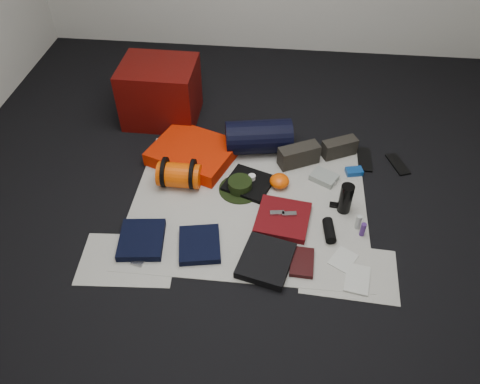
# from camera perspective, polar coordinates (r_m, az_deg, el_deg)

# --- Properties ---
(floor) EXTENTS (4.50, 4.50, 0.02)m
(floor) POSITION_cam_1_polar(r_m,az_deg,el_deg) (3.23, 1.06, -1.64)
(floor) COLOR black
(floor) RESTS_ON ground
(newspaper_mat) EXTENTS (1.60, 1.30, 0.01)m
(newspaper_mat) POSITION_cam_1_polar(r_m,az_deg,el_deg) (3.22, 1.07, -1.48)
(newspaper_mat) COLOR silver
(newspaper_mat) RESTS_ON floor
(newspaper_sheet_front_left) EXTENTS (0.61, 0.44, 0.00)m
(newspaper_sheet_front_left) POSITION_cam_1_polar(r_m,az_deg,el_deg) (2.99, -13.54, -8.00)
(newspaper_sheet_front_left) COLOR silver
(newspaper_sheet_front_left) RESTS_ON floor
(newspaper_sheet_front_right) EXTENTS (0.60, 0.43, 0.00)m
(newspaper_sheet_front_right) POSITION_cam_1_polar(r_m,az_deg,el_deg) (2.93, 13.08, -9.43)
(newspaper_sheet_front_right) COLOR silver
(newspaper_sheet_front_right) RESTS_ON floor
(red_cabinet) EXTENTS (0.59, 0.49, 0.49)m
(red_cabinet) POSITION_cam_1_polar(r_m,az_deg,el_deg) (3.92, -9.67, 11.90)
(red_cabinet) COLOR #510805
(red_cabinet) RESTS_ON floor
(sleeping_pad) EXTENTS (0.71, 0.65, 0.11)m
(sleeping_pad) POSITION_cam_1_polar(r_m,az_deg,el_deg) (3.56, -5.74, 4.81)
(sleeping_pad) COLOR red
(sleeping_pad) RESTS_ON newspaper_mat
(stuff_sack) EXTENTS (0.30, 0.18, 0.18)m
(stuff_sack) POSITION_cam_1_polar(r_m,az_deg,el_deg) (3.32, -7.43, 2.05)
(stuff_sack) COLOR #EA4B03
(stuff_sack) RESTS_ON newspaper_mat
(sack_strap_left) EXTENTS (0.02, 0.22, 0.22)m
(sack_strap_left) POSITION_cam_1_polar(r_m,az_deg,el_deg) (3.33, -9.14, 2.41)
(sack_strap_left) COLOR black
(sack_strap_left) RESTS_ON newspaper_mat
(sack_strap_right) EXTENTS (0.03, 0.22, 0.22)m
(sack_strap_right) POSITION_cam_1_polar(r_m,az_deg,el_deg) (3.29, -5.76, 2.19)
(sack_strap_right) COLOR black
(sack_strap_right) RESTS_ON newspaper_mat
(navy_duffel) EXTENTS (0.53, 0.34, 0.26)m
(navy_duffel) POSITION_cam_1_polar(r_m,az_deg,el_deg) (3.56, 2.28, 6.72)
(navy_duffel) COLOR black
(navy_duffel) RESTS_ON newspaper_mat
(boonie_brim) EXTENTS (0.34, 0.34, 0.01)m
(boonie_brim) POSITION_cam_1_polar(r_m,az_deg,el_deg) (3.31, -0.00, 0.37)
(boonie_brim) COLOR black
(boonie_brim) RESTS_ON newspaper_mat
(boonie_crown) EXTENTS (0.17, 0.17, 0.08)m
(boonie_crown) POSITION_cam_1_polar(r_m,az_deg,el_deg) (3.29, -0.00, 0.89)
(boonie_crown) COLOR black
(boonie_crown) RESTS_ON boonie_brim
(hiking_boot_left) EXTENTS (0.32, 0.24, 0.15)m
(hiking_boot_left) POSITION_cam_1_polar(r_m,az_deg,el_deg) (3.51, 7.18, 4.47)
(hiking_boot_left) COLOR #292620
(hiking_boot_left) RESTS_ON newspaper_mat
(hiking_boot_right) EXTENTS (0.28, 0.21, 0.13)m
(hiking_boot_right) POSITION_cam_1_polar(r_m,az_deg,el_deg) (3.64, 12.02, 5.32)
(hiking_boot_right) COLOR #292620
(hiking_boot_right) RESTS_ON newspaper_mat
(flip_flop_left) EXTENTS (0.10, 0.27, 0.02)m
(flip_flop_left) POSITION_cam_1_polar(r_m,az_deg,el_deg) (3.68, 14.90, 3.85)
(flip_flop_left) COLOR black
(flip_flop_left) RESTS_ON floor
(flip_flop_right) EXTENTS (0.17, 0.26, 0.01)m
(flip_flop_right) POSITION_cam_1_polar(r_m,az_deg,el_deg) (3.71, 18.69, 3.23)
(flip_flop_right) COLOR black
(flip_flop_right) RESTS_ON floor
(trousers_navy_a) EXTENTS (0.31, 0.34, 0.05)m
(trousers_navy_a) POSITION_cam_1_polar(r_m,az_deg,el_deg) (3.04, -11.90, -5.71)
(trousers_navy_a) COLOR black
(trousers_navy_a) RESTS_ON newspaper_mat
(trousers_navy_b) EXTENTS (0.30, 0.33, 0.05)m
(trousers_navy_b) POSITION_cam_1_polar(r_m,az_deg,el_deg) (2.96, -4.95, -6.39)
(trousers_navy_b) COLOR black
(trousers_navy_b) RESTS_ON newspaper_mat
(trousers_charcoal) EXTENTS (0.37, 0.40, 0.05)m
(trousers_charcoal) POSITION_cam_1_polar(r_m,az_deg,el_deg) (2.87, 3.18, -8.32)
(trousers_charcoal) COLOR black
(trousers_charcoal) RESTS_ON newspaper_mat
(black_tshirt) EXTENTS (0.39, 0.38, 0.03)m
(black_tshirt) POSITION_cam_1_polar(r_m,az_deg,el_deg) (3.34, 1.06, 1.07)
(black_tshirt) COLOR black
(black_tshirt) RESTS_ON newspaper_mat
(red_shirt) EXTENTS (0.38, 0.38, 0.05)m
(red_shirt) POSITION_cam_1_polar(r_m,az_deg,el_deg) (3.10, 5.24, -3.25)
(red_shirt) COLOR #58090D
(red_shirt) RESTS_ON newspaper_mat
(orange_stuff_sack) EXTENTS (0.16, 0.16, 0.09)m
(orange_stuff_sack) POSITION_cam_1_polar(r_m,az_deg,el_deg) (3.32, 4.84, 1.34)
(orange_stuff_sack) COLOR #EA4B03
(orange_stuff_sack) RESTS_ON newspaper_mat
(first_aid_pouch) EXTENTS (0.22, 0.21, 0.04)m
(first_aid_pouch) POSITION_cam_1_polar(r_m,az_deg,el_deg) (3.43, 10.21, 1.77)
(first_aid_pouch) COLOR gray
(first_aid_pouch) RESTS_ON newspaper_mat
(water_bottle) EXTENTS (0.12, 0.12, 0.22)m
(water_bottle) POSITION_cam_1_polar(r_m,az_deg,el_deg) (3.17, 12.76, -0.79)
(water_bottle) COLOR black
(water_bottle) RESTS_ON newspaper_mat
(speaker) EXTENTS (0.09, 0.18, 0.07)m
(speaker) POSITION_cam_1_polar(r_m,az_deg,el_deg) (3.06, 10.82, -4.63)
(speaker) COLOR black
(speaker) RESTS_ON newspaper_mat
(compact_camera) EXTENTS (0.11, 0.07, 0.04)m
(compact_camera) POSITION_cam_1_polar(r_m,az_deg,el_deg) (3.41, 10.70, 1.37)
(compact_camera) COLOR #A6A6AA
(compact_camera) RESTS_ON newspaper_mat
(cyan_case) EXTENTS (0.13, 0.10, 0.04)m
(cyan_case) POSITION_cam_1_polar(r_m,az_deg,el_deg) (3.53, 13.74, 2.46)
(cyan_case) COLOR navy
(cyan_case) RESTS_ON newspaper_mat
(toiletry_purple) EXTENTS (0.04, 0.04, 0.10)m
(toiletry_purple) POSITION_cam_1_polar(r_m,az_deg,el_deg) (3.09, 14.74, -4.43)
(toiletry_purple) COLOR #44226E
(toiletry_purple) RESTS_ON newspaper_mat
(toiletry_clear) EXTENTS (0.04, 0.04, 0.11)m
(toiletry_clear) POSITION_cam_1_polar(r_m,az_deg,el_deg) (3.13, 14.23, -3.56)
(toiletry_clear) COLOR #ABB0AC
(toiletry_clear) RESTS_ON newspaper_mat
(paperback_book) EXTENTS (0.15, 0.22, 0.03)m
(paperback_book) POSITION_cam_1_polar(r_m,az_deg,el_deg) (2.90, 7.56, -8.48)
(paperback_book) COLOR black
(paperback_book) RESTS_ON newspaper_mat
(map_booklet) EXTENTS (0.18, 0.23, 0.01)m
(map_booklet) POSITION_cam_1_polar(r_m,az_deg,el_deg) (2.90, 14.10, -10.25)
(map_booklet) COLOR #B8BAB1
(map_booklet) RESTS_ON newspaper_mat
(map_printout) EXTENTS (0.20, 0.21, 0.01)m
(map_printout) POSITION_cam_1_polar(r_m,az_deg,el_deg) (2.97, 12.46, -8.02)
(map_printout) COLOR #B8BAB1
(map_printout) RESTS_ON newspaper_mat
(sunglasses) EXTENTS (0.10, 0.05, 0.02)m
(sunglasses) POSITION_cam_1_polar(r_m,az_deg,el_deg) (3.26, 11.66, -1.60)
(sunglasses) COLOR black
(sunglasses) RESTS_ON newspaper_mat
(key_cluster) EXTENTS (0.09, 0.09, 0.01)m
(key_cluster) POSITION_cam_1_polar(r_m,az_deg,el_deg) (2.96, -12.25, -8.20)
(key_cluster) COLOR #A6A6AA
(key_cluster) RESTS_ON newspaper_mat
(tape_roll) EXTENTS (0.05, 0.05, 0.04)m
(tape_roll) POSITION_cam_1_polar(r_m,az_deg,el_deg) (3.34, 1.46, 1.81)
(tape_roll) COLOR white
(tape_roll) RESTS_ON black_tshirt
(energy_bar_a) EXTENTS (0.10, 0.05, 0.01)m
(energy_bar_a) POSITION_cam_1_polar(r_m,az_deg,el_deg) (3.10, 4.55, -2.55)
(energy_bar_a) COLOR #A6A6AA
(energy_bar_a) RESTS_ON red_shirt
(energy_bar_b) EXTENTS (0.10, 0.05, 0.01)m
(energy_bar_b) POSITION_cam_1_polar(r_m,az_deg,el_deg) (3.10, 6.03, -2.66)
(energy_bar_b) COLOR #A6A6AA
(energy_bar_b) RESTS_ON red_shirt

